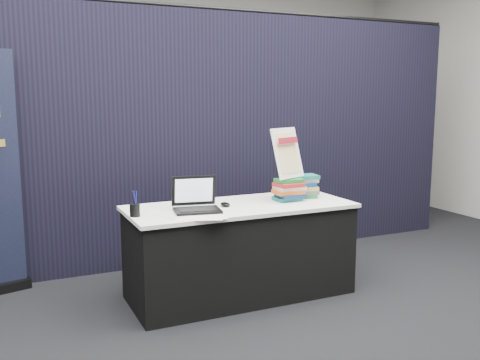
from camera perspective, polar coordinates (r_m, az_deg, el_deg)
name	(u,v)px	position (r m, az deg, el deg)	size (l,w,h in m)	color
floor	(272,320)	(4.01, 3.41, -14.69)	(8.00, 8.00, 0.00)	black
wall_back	(133,85)	(7.44, -11.37, 9.93)	(8.00, 0.02, 3.50)	#ABA9A2
drape_partition	(194,139)	(5.15, -4.91, 4.42)	(6.00, 0.08, 2.40)	black
display_table	(240,250)	(4.34, 0.01, -7.50)	(1.80, 0.75, 0.75)	black
laptop	(195,203)	(4.03, -4.81, -2.46)	(0.38, 0.33, 0.26)	black
mouse	(225,204)	(4.19, -1.58, -2.61)	(0.07, 0.11, 0.03)	black
brochure_left	(181,213)	(3.97, -6.32, -3.53)	(0.34, 0.24, 0.00)	silver
brochure_mid	(199,217)	(3.83, -4.38, -3.98)	(0.32, 0.23, 0.00)	white
brochure_right	(209,217)	(3.83, -3.38, -3.96)	(0.26, 0.18, 0.00)	white
pen_cup	(135,210)	(3.91, -11.15, -3.17)	(0.07, 0.07, 0.09)	black
book_stack_tall	(289,190)	(4.42, 5.22, -1.04)	(0.22, 0.17, 0.18)	#195F56
book_stack_short	(303,186)	(4.58, 6.70, -0.64)	(0.25, 0.21, 0.19)	#1F752D
info_sign	(287,154)	(4.40, 5.08, 2.82)	(0.34, 0.23, 0.43)	black
stacking_chair	(232,205)	(5.24, -0.87, -2.70)	(0.52, 0.53, 0.98)	black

